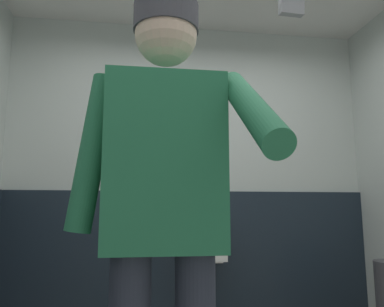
% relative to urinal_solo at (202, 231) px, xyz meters
% --- Properties ---
extents(wall_back, '(3.81, 0.12, 2.67)m').
position_rel_urinal_solo_xyz_m(wall_back, '(-0.07, 0.22, 0.56)').
color(wall_back, silver).
rests_on(wall_back, ground_plane).
extents(wainscot_band_back, '(3.21, 0.03, 1.12)m').
position_rel_urinal_solo_xyz_m(wainscot_band_back, '(-0.07, 0.14, -0.22)').
color(wainscot_band_back, '#19232D').
rests_on(wainscot_band_back, ground_plane).
extents(urinal_solo, '(0.40, 0.34, 1.24)m').
position_rel_urinal_solo_xyz_m(urinal_solo, '(0.00, 0.00, 0.00)').
color(urinal_solo, white).
rests_on(urinal_solo, ground_plane).
extents(person, '(0.63, 0.60, 1.72)m').
position_rel_urinal_solo_xyz_m(person, '(-0.44, -1.79, 0.24)').
color(person, '#2D3342').
rests_on(person, ground_plane).
extents(soap_dispenser, '(0.10, 0.07, 0.18)m').
position_rel_urinal_solo_xyz_m(soap_dispenser, '(0.03, 0.12, 0.52)').
color(soap_dispenser, silver).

